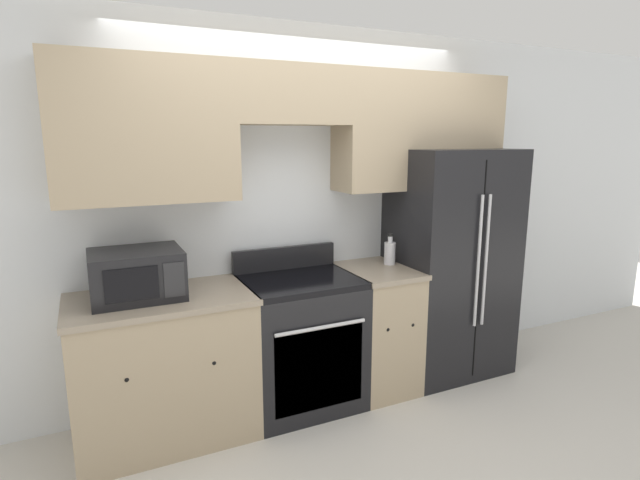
{
  "coord_description": "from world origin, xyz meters",
  "views": [
    {
      "loc": [
        -1.41,
        -2.65,
        1.83
      ],
      "look_at": [
        -0.0,
        0.31,
        1.16
      ],
      "focal_mm": 28.0,
      "sensor_mm": 36.0,
      "label": 1
    }
  ],
  "objects_px": {
    "refrigerator": "(446,261)",
    "bottle": "(390,252)",
    "microwave": "(137,274)",
    "oven_range": "(301,341)"
  },
  "relations": [
    {
      "from": "refrigerator",
      "to": "bottle",
      "type": "xyz_separation_m",
      "value": [
        -0.52,
        0.01,
        0.12
      ]
    },
    {
      "from": "refrigerator",
      "to": "bottle",
      "type": "distance_m",
      "value": 0.54
    },
    {
      "from": "oven_range",
      "to": "refrigerator",
      "type": "bearing_deg",
      "value": 2.75
    },
    {
      "from": "refrigerator",
      "to": "microwave",
      "type": "bearing_deg",
      "value": -179.28
    },
    {
      "from": "oven_range",
      "to": "microwave",
      "type": "relative_size",
      "value": 2.08
    },
    {
      "from": "microwave",
      "to": "bottle",
      "type": "bearing_deg",
      "value": 1.12
    },
    {
      "from": "oven_range",
      "to": "bottle",
      "type": "relative_size",
      "value": 4.61
    },
    {
      "from": "refrigerator",
      "to": "microwave",
      "type": "height_order",
      "value": "refrigerator"
    },
    {
      "from": "bottle",
      "to": "microwave",
      "type": "bearing_deg",
      "value": -178.88
    },
    {
      "from": "oven_range",
      "to": "bottle",
      "type": "bearing_deg",
      "value": 5.09
    }
  ]
}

